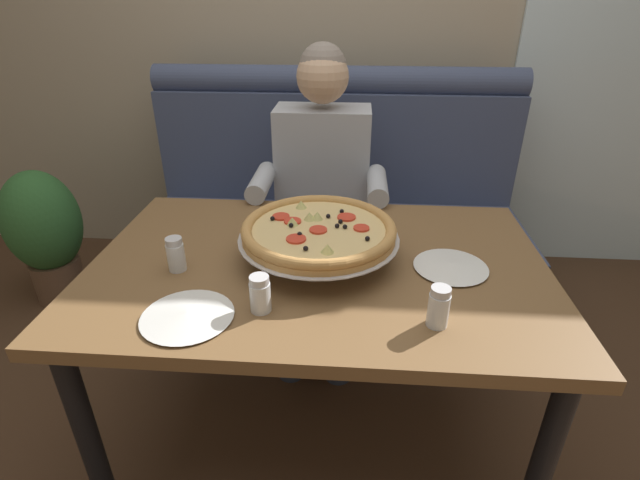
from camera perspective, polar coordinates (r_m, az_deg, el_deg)
name	(u,v)px	position (r m, az deg, el deg)	size (l,w,h in m)	color
ground_plane	(319,430)	(1.89, -0.17, -22.04)	(16.00, 16.00, 0.00)	#4C3321
back_wall_with_window	(341,1)	(2.70, 2.53, 26.93)	(6.00, 0.12, 2.80)	tan
booth_bench	(333,226)	(2.37, 1.53, 1.69)	(1.81, 0.78, 1.13)	#424C6B
dining_table	(318,284)	(1.45, -0.21, -5.38)	(1.35, 0.89, 0.73)	brown
diner_main	(321,187)	(2.00, 0.11, 6.38)	(0.54, 0.64, 1.27)	#2D3342
pizza	(318,231)	(1.38, -0.24, 1.11)	(0.47, 0.47, 0.13)	silver
shaker_parmesan	(438,309)	(1.17, 14.14, -8.16)	(0.05, 0.05, 0.11)	white
shaker_pepper_flakes	(260,296)	(1.19, -7.25, -6.77)	(0.05, 0.05, 0.10)	white
shaker_oregano	(176,257)	(1.41, -17.03, -1.93)	(0.05, 0.05, 0.10)	white
plate_near_left	(187,314)	(1.22, -15.79, -8.65)	(0.23, 0.23, 0.02)	white
plate_near_right	(451,265)	(1.42, 15.57, -2.96)	(0.22, 0.22, 0.02)	white
patio_chair	(547,140)	(3.73, 25.79, 10.90)	(0.41, 0.41, 0.86)	black
potted_plant	(45,231)	(2.72, -30.38, 0.95)	(0.36, 0.36, 0.70)	brown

